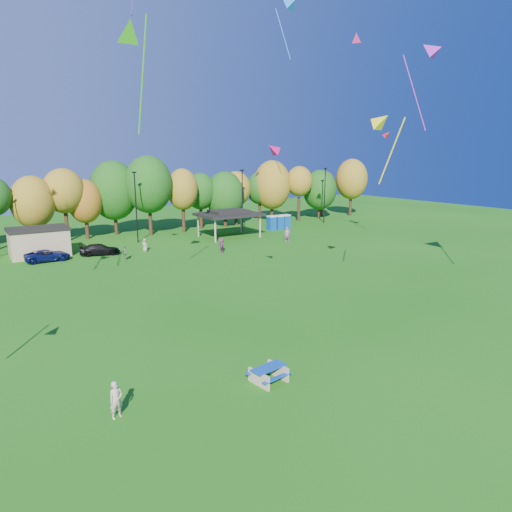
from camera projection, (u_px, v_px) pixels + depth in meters
ground at (340, 357)px, 25.74m from camera, size 160.00×160.00×0.00m
tree_line at (100, 195)px, 61.14m from camera, size 93.57×10.55×11.15m
lamp_posts at (136, 205)px, 58.46m from camera, size 64.50×0.25×9.09m
utility_building at (39, 242)px, 51.14m from camera, size 6.30×4.30×3.25m
pavilion at (229, 214)px, 62.77m from camera, size 8.20×6.20×3.77m
porta_potties at (279, 222)px, 69.69m from camera, size 3.75×1.33×2.18m
picnic_table at (269, 373)px, 22.85m from camera, size 2.03×1.77×0.79m
kite_flyer at (116, 400)px, 19.62m from camera, size 0.69×0.53×1.68m
car_c at (47, 255)px, 48.79m from camera, size 4.58×2.17×1.26m
car_d at (100, 249)px, 51.85m from camera, size 4.71×2.89×1.27m
far_person_0 at (287, 234)px, 60.19m from camera, size 0.79×0.67×1.84m
far_person_1 at (145, 245)px, 53.67m from camera, size 0.80×0.91×1.57m
far_person_2 at (222, 245)px, 53.05m from camera, size 0.83×1.69×1.75m
far_person_3 at (125, 253)px, 49.12m from camera, size 0.45×1.00×1.67m
kite_0 at (273, 149)px, 32.08m from camera, size 1.34×1.10×1.21m
kite_2 at (129, 30)px, 28.76m from camera, size 1.63×4.44×7.55m
kite_5 at (387, 134)px, 56.50m from camera, size 1.38×1.54×1.24m
kite_6 at (288, 4)px, 49.46m from camera, size 2.24×3.96×6.60m
kite_7 at (357, 37)px, 47.51m from camera, size 1.80×1.72×1.42m
kite_12 at (382, 122)px, 33.95m from camera, size 1.77×3.38×5.53m
kite_14 at (429, 50)px, 43.31m from camera, size 2.96×4.85×8.52m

